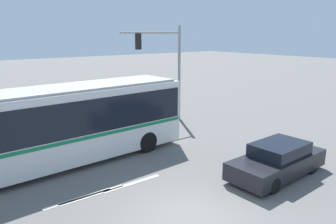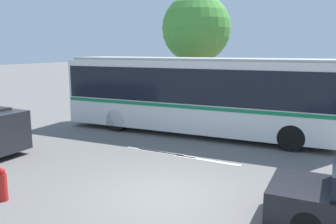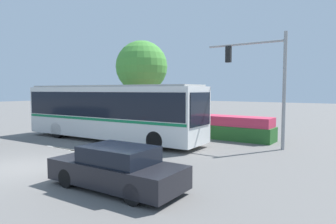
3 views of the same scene
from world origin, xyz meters
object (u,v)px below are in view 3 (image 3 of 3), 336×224
(sedan_foreground, at_px, (117,169))
(city_bus, at_px, (110,109))
(street_tree_left, at_px, (142,67))
(traffic_light_pole, at_px, (265,74))

(sedan_foreground, bearing_deg, city_bus, -44.79)
(sedan_foreground, xyz_separation_m, street_tree_left, (-9.59, 12.66, 4.35))
(traffic_light_pole, distance_m, street_tree_left, 11.73)
(sedan_foreground, height_order, street_tree_left, street_tree_left)
(city_bus, distance_m, traffic_light_pole, 9.15)
(traffic_light_pole, bearing_deg, city_bus, 20.05)
(city_bus, bearing_deg, sedan_foreground, -45.84)
(city_bus, relative_size, street_tree_left, 1.72)
(city_bus, height_order, sedan_foreground, city_bus)
(traffic_light_pole, height_order, street_tree_left, street_tree_left)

